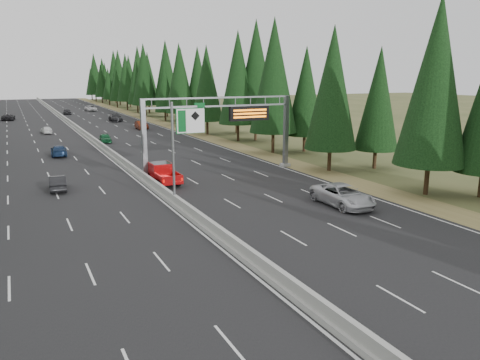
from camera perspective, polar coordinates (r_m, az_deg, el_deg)
name	(u,v)px	position (r m, az deg, el deg)	size (l,w,h in m)	color
road	(79,131)	(90.14, -19.04, 5.62)	(32.00, 260.00, 0.08)	black
shoulder_right	(173,127)	(93.97, -8.17, 6.44)	(3.60, 260.00, 0.06)	olive
median_barrier	(79,129)	(90.10, -19.06, 5.86)	(0.70, 260.00, 0.85)	gray
sign_gantry	(226,123)	(48.31, -1.72, 7.01)	(16.75, 0.98, 7.80)	slate
hov_sign_pole	(180,146)	(36.17, -7.28, 4.14)	(2.80, 0.50, 8.00)	slate
tree_row_right	(199,78)	(91.37, -5.00, 12.30)	(11.79, 243.43, 18.97)	black
silver_minivan	(343,195)	(37.21, 12.41, -1.83)	(2.72, 5.90, 1.64)	#B9BABF
red_pickup	(162,172)	(44.83, -9.47, 0.99)	(1.99, 5.57, 1.81)	black
car_ahead_green	(105,138)	(73.76, -16.12, 4.95)	(1.57, 3.91, 1.33)	#124F28
car_ahead_dkred	(141,125)	(90.02, -11.93, 6.56)	(1.65, 4.74, 1.56)	#5A1D0C
car_ahead_dkgrey	(115,118)	(107.04, -14.95, 7.35)	(2.26, 5.56, 1.61)	black
car_ahead_white	(91,108)	(139.86, -17.74, 8.32)	(2.58, 5.60, 1.56)	silver
car_ahead_far	(67,112)	(129.76, -20.34, 7.82)	(1.73, 4.31, 1.47)	black
car_onc_near	(58,183)	(44.27, -21.35, -0.32)	(1.39, 3.98, 1.31)	black
car_onc_blue	(59,151)	(63.11, -21.22, 3.35)	(1.87, 4.59, 1.33)	navy
car_onc_white	(46,130)	(88.18, -22.53, 5.67)	(1.56, 3.87, 1.32)	silver
car_onc_far	(8,117)	(118.44, -26.40, 6.91)	(2.48, 5.39, 1.50)	black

